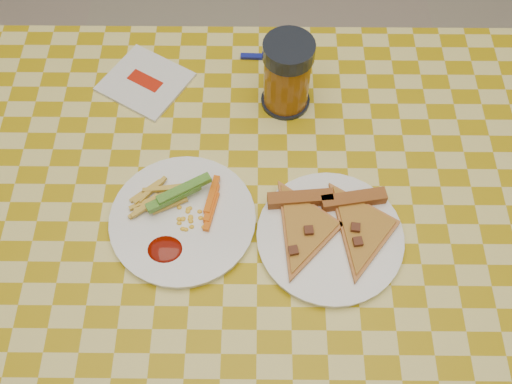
% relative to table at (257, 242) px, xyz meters
% --- Properties ---
extents(ground, '(8.00, 8.00, 0.00)m').
position_rel_table_xyz_m(ground, '(0.00, 0.00, -0.68)').
color(ground, '#BCB097').
rests_on(ground, ground).
extents(table, '(1.28, 0.88, 0.76)m').
position_rel_table_xyz_m(table, '(0.00, 0.00, 0.00)').
color(table, white).
rests_on(table, ground).
extents(plate_left, '(0.30, 0.30, 0.01)m').
position_rel_table_xyz_m(plate_left, '(-0.12, 0.00, 0.08)').
color(plate_left, white).
rests_on(plate_left, table).
extents(plate_right, '(0.29, 0.29, 0.01)m').
position_rel_table_xyz_m(plate_right, '(0.11, -0.03, 0.08)').
color(plate_right, white).
rests_on(plate_right, table).
extents(fries_veggies, '(0.17, 0.15, 0.04)m').
position_rel_table_xyz_m(fries_veggies, '(-0.13, 0.01, 0.10)').
color(fries_veggies, '#F6D44E').
rests_on(fries_veggies, plate_left).
extents(pizza_slices, '(0.24, 0.22, 0.02)m').
position_rel_table_xyz_m(pizza_slices, '(0.12, -0.01, 0.09)').
color(pizza_slices, '#C5843C').
rests_on(pizza_slices, plate_right).
extents(drink_glass, '(0.09, 0.09, 0.14)m').
position_rel_table_xyz_m(drink_glass, '(0.05, 0.25, 0.14)').
color(drink_glass, black).
rests_on(drink_glass, table).
extents(napkin, '(0.19, 0.19, 0.01)m').
position_rel_table_xyz_m(napkin, '(-0.21, 0.29, 0.08)').
color(napkin, white).
rests_on(napkin, table).
extents(fork, '(0.14, 0.02, 0.01)m').
position_rel_table_xyz_m(fork, '(0.04, 0.36, 0.08)').
color(fork, navy).
rests_on(fork, table).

